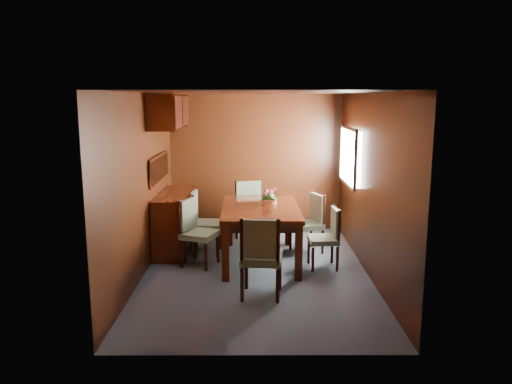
{
  "coord_description": "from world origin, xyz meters",
  "views": [
    {
      "loc": [
        -0.02,
        -6.48,
        2.34
      ],
      "look_at": [
        0.0,
        0.29,
        1.05
      ],
      "focal_mm": 35.0,
      "sensor_mm": 36.0,
      "label": 1
    }
  ],
  "objects_px": {
    "dining_table": "(260,214)",
    "flower_centerpiece": "(269,196)",
    "chair_left_near": "(195,228)",
    "sideboard": "(175,222)",
    "chair_right_near": "(328,234)",
    "chair_head": "(261,253)"
  },
  "relations": [
    {
      "from": "dining_table",
      "to": "chair_right_near",
      "type": "xyz_separation_m",
      "value": [
        0.93,
        -0.28,
        -0.22
      ]
    },
    {
      "from": "chair_right_near",
      "to": "chair_head",
      "type": "relative_size",
      "value": 0.86
    },
    {
      "from": "sideboard",
      "to": "chair_left_near",
      "type": "height_order",
      "value": "chair_left_near"
    },
    {
      "from": "dining_table",
      "to": "chair_head",
      "type": "height_order",
      "value": "chair_head"
    },
    {
      "from": "sideboard",
      "to": "flower_centerpiece",
      "type": "xyz_separation_m",
      "value": [
        1.44,
        -0.36,
        0.47
      ]
    },
    {
      "from": "sideboard",
      "to": "chair_head",
      "type": "xyz_separation_m",
      "value": [
        1.3,
        -1.92,
        0.11
      ]
    },
    {
      "from": "sideboard",
      "to": "dining_table",
      "type": "distance_m",
      "value": 1.44
    },
    {
      "from": "chair_left_near",
      "to": "flower_centerpiece",
      "type": "bearing_deg",
      "value": 129.24
    },
    {
      "from": "dining_table",
      "to": "chair_left_near",
      "type": "relative_size",
      "value": 1.82
    },
    {
      "from": "dining_table",
      "to": "flower_centerpiece",
      "type": "height_order",
      "value": "flower_centerpiece"
    },
    {
      "from": "sideboard",
      "to": "chair_left_near",
      "type": "relative_size",
      "value": 1.46
    },
    {
      "from": "chair_left_near",
      "to": "chair_right_near",
      "type": "relative_size",
      "value": 1.12
    },
    {
      "from": "sideboard",
      "to": "chair_right_near",
      "type": "bearing_deg",
      "value": -20.22
    },
    {
      "from": "sideboard",
      "to": "flower_centerpiece",
      "type": "relative_size",
      "value": 5.79
    },
    {
      "from": "dining_table",
      "to": "flower_centerpiece",
      "type": "distance_m",
      "value": 0.33
    },
    {
      "from": "sideboard",
      "to": "chair_left_near",
      "type": "distance_m",
      "value": 0.81
    },
    {
      "from": "dining_table",
      "to": "chair_right_near",
      "type": "height_order",
      "value": "chair_right_near"
    },
    {
      "from": "dining_table",
      "to": "sideboard",
      "type": "bearing_deg",
      "value": 156.17
    },
    {
      "from": "chair_right_near",
      "to": "chair_left_near",
      "type": "bearing_deg",
      "value": 83.16
    },
    {
      "from": "chair_left_near",
      "to": "flower_centerpiece",
      "type": "distance_m",
      "value": 1.17
    },
    {
      "from": "chair_left_near",
      "to": "chair_head",
      "type": "relative_size",
      "value": 0.96
    },
    {
      "from": "dining_table",
      "to": "chair_left_near",
      "type": "distance_m",
      "value": 0.95
    }
  ]
}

